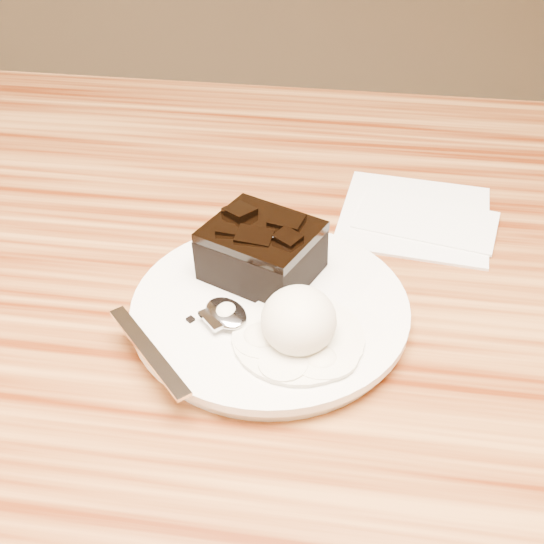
# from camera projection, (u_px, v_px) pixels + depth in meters

# --- Properties ---
(dining_table) EXTENTS (1.20, 0.80, 0.75)m
(dining_table) POSITION_uv_depth(u_px,v_px,m) (186.00, 506.00, 0.82)
(dining_table) COLOR #501D09
(dining_table) RESTS_ON floor
(plate) EXTENTS (0.22, 0.22, 0.02)m
(plate) POSITION_uv_depth(u_px,v_px,m) (270.00, 311.00, 0.52)
(plate) COLOR white
(plate) RESTS_ON dining_table
(brownie) EXTENTS (0.10, 0.10, 0.04)m
(brownie) POSITION_uv_depth(u_px,v_px,m) (262.00, 254.00, 0.54)
(brownie) COLOR black
(brownie) RESTS_ON plate
(ice_cream_scoop) EXTENTS (0.05, 0.06, 0.05)m
(ice_cream_scoop) POSITION_uv_depth(u_px,v_px,m) (299.00, 320.00, 0.47)
(ice_cream_scoop) COLOR white
(ice_cream_scoop) RESTS_ON plate
(melt_puddle) EXTENTS (0.10, 0.10, 0.00)m
(melt_puddle) POSITION_uv_depth(u_px,v_px,m) (298.00, 338.00, 0.49)
(melt_puddle) COLOR #EDE8CB
(melt_puddle) RESTS_ON plate
(spoon) EXTENTS (0.13, 0.14, 0.01)m
(spoon) POSITION_uv_depth(u_px,v_px,m) (226.00, 315.00, 0.50)
(spoon) COLOR silver
(spoon) RESTS_ON plate
(napkin) EXTENTS (0.15, 0.15, 0.01)m
(napkin) POSITION_uv_depth(u_px,v_px,m) (415.00, 215.00, 0.64)
(napkin) COLOR white
(napkin) RESTS_ON dining_table
(crumb_a) EXTENTS (0.01, 0.01, 0.00)m
(crumb_a) POSITION_uv_depth(u_px,v_px,m) (320.00, 362.00, 0.47)
(crumb_a) COLOR black
(crumb_a) RESTS_ON plate
(crumb_b) EXTENTS (0.01, 0.01, 0.00)m
(crumb_b) POSITION_uv_depth(u_px,v_px,m) (190.00, 320.00, 0.50)
(crumb_b) COLOR black
(crumb_b) RESTS_ON plate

